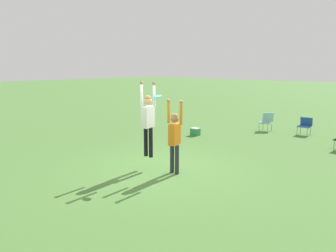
{
  "coord_description": "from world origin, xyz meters",
  "views": [
    {
      "loc": [
        6.34,
        -6.83,
        3.04
      ],
      "look_at": [
        0.07,
        0.22,
        1.3
      ],
      "focal_mm": 35.0,
      "sensor_mm": 36.0,
      "label": 1
    }
  ],
  "objects_px": {
    "person_jumping": "(148,117)",
    "cooler_box": "(195,132)",
    "frisbee": "(158,96)",
    "person_defending": "(175,135)",
    "camping_chair_0": "(305,125)",
    "camping_chair_2": "(267,121)"
  },
  "relations": [
    {
      "from": "person_defending",
      "to": "cooler_box",
      "type": "xyz_separation_m",
      "value": [
        -2.7,
        4.58,
        -0.96
      ]
    },
    {
      "from": "person_jumping",
      "to": "person_defending",
      "type": "bearing_deg",
      "value": -90.0
    },
    {
      "from": "person_defending",
      "to": "camping_chair_0",
      "type": "relative_size",
      "value": 2.75
    },
    {
      "from": "frisbee",
      "to": "camping_chair_2",
      "type": "xyz_separation_m",
      "value": [
        -0.37,
        7.88,
        -1.71
      ]
    },
    {
      "from": "person_jumping",
      "to": "frisbee",
      "type": "bearing_deg",
      "value": -106.01
    },
    {
      "from": "person_jumping",
      "to": "cooler_box",
      "type": "bearing_deg",
      "value": 8.07
    },
    {
      "from": "person_jumping",
      "to": "person_defending",
      "type": "xyz_separation_m",
      "value": [
        0.85,
        0.2,
        -0.44
      ]
    },
    {
      "from": "camping_chair_2",
      "to": "camping_chair_0",
      "type": "bearing_deg",
      "value": 149.96
    },
    {
      "from": "camping_chair_0",
      "to": "cooler_box",
      "type": "height_order",
      "value": "camping_chair_0"
    },
    {
      "from": "frisbee",
      "to": "cooler_box",
      "type": "xyz_separation_m",
      "value": [
        -2.26,
        4.8,
        -2.04
      ]
    },
    {
      "from": "person_jumping",
      "to": "camping_chair_2",
      "type": "relative_size",
      "value": 2.61
    },
    {
      "from": "person_jumping",
      "to": "frisbee",
      "type": "relative_size",
      "value": 9.39
    },
    {
      "from": "camping_chair_0",
      "to": "camping_chair_2",
      "type": "height_order",
      "value": "camping_chair_2"
    },
    {
      "from": "person_defending",
      "to": "camping_chair_2",
      "type": "relative_size",
      "value": 2.5
    },
    {
      "from": "person_jumping",
      "to": "camping_chair_0",
      "type": "xyz_separation_m",
      "value": [
        1.73,
        8.14,
        -1.11
      ]
    },
    {
      "from": "cooler_box",
      "to": "camping_chair_0",
      "type": "bearing_deg",
      "value": 43.24
    },
    {
      "from": "cooler_box",
      "to": "person_defending",
      "type": "bearing_deg",
      "value": -59.46
    },
    {
      "from": "person_jumping",
      "to": "cooler_box",
      "type": "relative_size",
      "value": 5.87
    },
    {
      "from": "camping_chair_0",
      "to": "person_jumping",
      "type": "bearing_deg",
      "value": 72.7
    },
    {
      "from": "person_jumping",
      "to": "person_defending",
      "type": "height_order",
      "value": "person_jumping"
    },
    {
      "from": "person_defending",
      "to": "camping_chair_0",
      "type": "distance_m",
      "value": 8.02
    },
    {
      "from": "person_jumping",
      "to": "camping_chair_0",
      "type": "relative_size",
      "value": 2.87
    }
  ]
}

